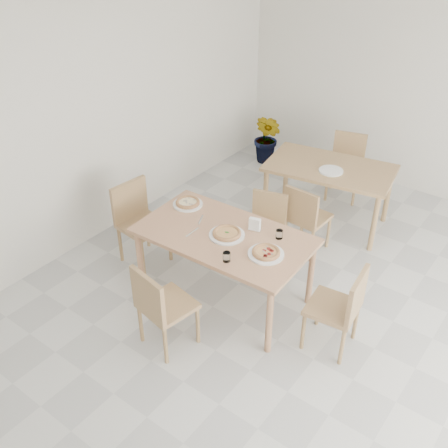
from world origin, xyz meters
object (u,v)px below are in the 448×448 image
Objects in this scene: chair_south at (160,304)px; chair_east at (342,305)px; plate_pepperoni at (266,254)px; pizza_margherita at (227,233)px; plate_margherita at (227,235)px; napkin_holder at (255,225)px; pizza_mushroom at (188,202)px; chair_back_s at (305,215)px; main_table at (224,241)px; plate_empty at (331,171)px; chair_north at (266,223)px; potted_plant at (268,138)px; tumbler_b at (279,234)px; pizza_pepperoni at (266,252)px; second_table at (329,173)px; chair_back_n at (347,161)px; tumbler_a at (227,257)px; plate_mushroom at (188,204)px; chair_west at (138,217)px.

chair_east is (1.24, 0.93, -0.01)m from chair_south.
pizza_margherita is (-0.45, 0.03, 0.02)m from plate_pepperoni.
plate_margherita is 0.28m from napkin_holder.
pizza_mushroom is 1.31m from chair_back_s.
plate_empty is at bearing 80.81° from main_table.
napkin_holder is (-0.30, 0.26, 0.05)m from plate_pepperoni.
chair_north is 2.35m from potted_plant.
napkin_holder is at bearing -59.61° from potted_plant.
plate_empty is (-0.24, 1.49, -0.03)m from tumbler_b.
napkin_holder is (0.16, 0.23, 0.03)m from pizza_margherita.
chair_south is 3.24× the size of pizza_pepperoni.
chair_south is 1.68m from chair_north.
pizza_margherita is 0.19× the size of second_table.
napkin_holder is 3.00m from potted_plant.
chair_back_s is (0.24, 1.14, -0.20)m from main_table.
chair_back_n is (-0.47, 2.64, -0.30)m from pizza_pepperoni.
second_table is at bearing 86.71° from pizza_margherita.
pizza_pepperoni is (0.00, 0.00, 0.02)m from plate_pepperoni.
tumbler_a is (0.23, -0.31, 0.04)m from plate_margherita.
pizza_mushroom is at bearing 159.76° from main_table.
tumbler_b is (0.18, 0.57, -0.00)m from tumbler_a.
tumbler_b is at bearing -110.96° from chair_east.
tumbler_a is (0.27, -0.32, 0.12)m from main_table.
chair_back_n is at bearing -161.44° from chair_east.
pizza_margherita is at bearing -13.34° from main_table.
napkin_holder is at bearing 55.65° from plate_margherita.
plate_mushroom is 2.50m from chair_back_n.
main_table is 1.06× the size of second_table.
chair_west reaches higher than plate_pepperoni.
potted_plant is at bearing -143.81° from chair_east.
second_table is 2.04× the size of potted_plant.
chair_back_n is at bearing 87.25° from main_table.
chair_east is 1.07m from tumbler_a.
tumbler_a is 1.02× the size of tumbler_b.
plate_empty is at bearing -85.15° from chair_south.
napkin_holder is at bearing 46.29° from main_table.
chair_west reaches higher than chair_back_s.
plate_margherita is (0.04, -0.01, 0.08)m from main_table.
chair_west is at bearing -127.07° from plate_empty.
plate_mushroom and plate_empty have the same top height.
chair_east is 2.10m from second_table.
chair_north is at bearing 95.24° from plate_margherita.
potted_plant is (-1.34, 2.79, -0.38)m from plate_margherita.
tumbler_a is (0.29, 0.56, 0.30)m from chair_south.
chair_back_s is 0.66m from plate_empty.
main_table is 12.49× the size of napkin_holder.
chair_north is 1.04m from plate_pepperoni.
pizza_margherita is 0.68m from pizza_mushroom.
plate_empty is at bearing 74.40° from napkin_holder.
chair_back_n reaches higher than plate_empty.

